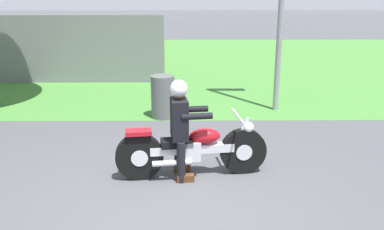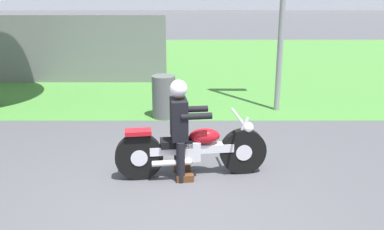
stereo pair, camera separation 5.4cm
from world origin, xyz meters
TOP-DOWN VIEW (x-y plane):
  - ground at (0.00, 0.00)m, footprint 120.00×120.00m
  - grass_verge at (0.00, 9.58)m, footprint 60.00×12.00m
  - motorcycle_lead at (0.21, 1.05)m, footprint 2.15×0.67m
  - rider_lead at (0.04, 1.03)m, footprint 0.59×0.51m
  - trash_can at (-0.37, 3.83)m, footprint 0.47×0.47m
  - fence_segment at (-3.99, 6.98)m, footprint 7.00×0.06m

SIDE VIEW (x-z plane):
  - ground at x=0.00m, z-range 0.00..0.00m
  - grass_verge at x=0.00m, z-range 0.00..0.01m
  - motorcycle_lead at x=0.21m, z-range -0.04..0.85m
  - trash_can at x=-0.37m, z-range 0.00..0.86m
  - rider_lead at x=0.04m, z-range 0.12..1.53m
  - fence_segment at x=-3.99m, z-range 0.00..1.80m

